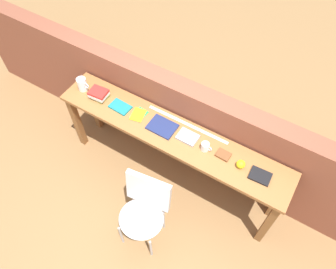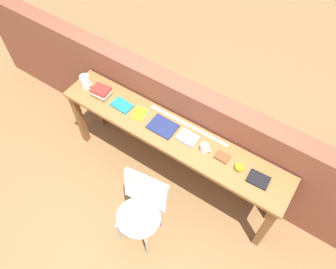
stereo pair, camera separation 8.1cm
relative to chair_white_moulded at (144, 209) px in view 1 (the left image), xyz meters
The scene contains 15 objects.
ground_plane 0.67m from the chair_white_moulded, 107.05° to the left, with size 40.00×40.00×0.00m, color olive.
brick_wall_back 1.04m from the chair_white_moulded, 96.65° to the left, with size 6.00×0.20×1.20m, color brown.
sideboard 0.73m from the chair_white_moulded, 99.86° to the left, with size 2.50×0.44×0.88m.
chair_white_moulded is the anchor object (origin of this frame).
pitcher_white 1.47m from the chair_white_moulded, 150.36° to the left, with size 0.14×0.10×0.18m.
book_stack_leftmost 1.29m from the chair_white_moulded, 145.29° to the left, with size 0.20×0.17×0.09m.
magazine_cycling 1.07m from the chair_white_moulded, 136.55° to the left, with size 0.22×0.14×0.02m, color #19757A.
pamphlet_pile_colourful 0.94m from the chair_white_moulded, 125.96° to the left, with size 0.16×0.19×0.01m.
book_open_centre 0.82m from the chair_white_moulded, 107.61° to the left, with size 0.27×0.21×0.02m, color navy.
book_grey_hardcover 0.81m from the chair_white_moulded, 85.63° to the left, with size 0.20×0.15×0.02m, color #9E9EA3.
mug 0.84m from the chair_white_moulded, 69.33° to the left, with size 0.11×0.08×0.09m.
leather_journal_brown 0.92m from the chair_white_moulded, 58.63° to the left, with size 0.13×0.10×0.02m, color brown.
sports_ball_small 1.01m from the chair_white_moulded, 48.02° to the left, with size 0.08×0.08×0.08m, color yellow.
book_repair_rightmost 1.13m from the chair_white_moulded, 40.14° to the left, with size 0.19×0.14×0.02m, color black.
ruler_metal_back_edge 0.93m from the chair_white_moulded, 91.74° to the left, with size 0.89×0.03×0.00m, color silver.
Camera 1 is at (0.95, -1.32, 3.48)m, focal length 35.00 mm.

